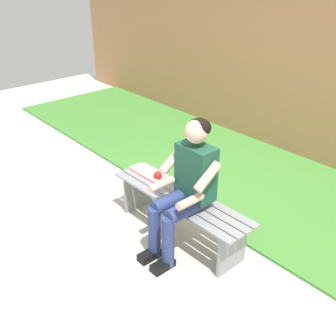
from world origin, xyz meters
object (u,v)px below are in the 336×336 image
object	(u,v)px
bench_near	(180,206)
book_open	(147,173)
person_seated	(186,184)
apple	(158,176)

from	to	relation	value
bench_near	book_open	xyz separation A→B (m)	(0.54, -0.04, 0.12)
person_seated	apple	world-z (taller)	person_seated
bench_near	person_seated	xyz separation A→B (m)	(-0.17, 0.10, 0.35)
person_seated	apple	distance (m)	0.60
bench_near	person_seated	bearing A→B (deg)	149.99
person_seated	bench_near	bearing A→B (deg)	-30.01
apple	person_seated	bearing A→B (deg)	165.18
person_seated	apple	xyz separation A→B (m)	(0.55, -0.15, -0.20)
bench_near	person_seated	distance (m)	0.40
person_seated	book_open	world-z (taller)	person_seated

